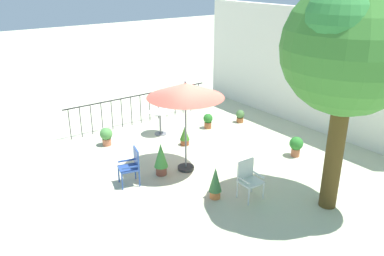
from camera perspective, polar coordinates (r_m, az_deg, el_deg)
name	(u,v)px	position (r m, az deg, el deg)	size (l,w,h in m)	color
ground_plane	(196,154)	(11.41, 0.51, -3.82)	(60.00, 60.00, 0.00)	beige
villa_facade	(304,68)	(13.77, 15.76, 8.36)	(9.08, 0.30, 3.86)	white
terrace_railing	(140,104)	(13.65, -7.46, 3.43)	(0.03, 5.34, 1.01)	black
shade_tree	(353,48)	(8.34, 22.16, 10.58)	(2.81, 2.68, 4.88)	#4F3C1A
patio_umbrella_0	(185,91)	(9.78, -0.95, 5.33)	(1.94, 1.94, 2.43)	#2D2D2D
cafe_table_0	(160,118)	(12.65, -4.62, 1.38)	(0.71, 0.71, 0.78)	white
patio_chair_0	(248,177)	(9.22, 8.13, -7.01)	(0.45, 0.50, 0.91)	silver
patio_chair_1	(132,165)	(9.78, -8.67, -5.23)	(0.54, 0.55, 0.93)	#2B4A93
potted_plant_0	(185,135)	(11.90, -1.06, -1.08)	(0.29, 0.29, 0.59)	brown
potted_plant_1	(208,120)	(13.20, 2.31, 1.11)	(0.31, 0.31, 0.50)	brown
potted_plant_2	(161,158)	(10.16, -4.50, -4.34)	(0.36, 0.36, 0.87)	brown
potted_plant_3	(240,116)	(13.83, 6.94, 1.74)	(0.29, 0.29, 0.44)	#A1592F
potted_plant_4	(106,136)	(12.16, -12.24, -1.07)	(0.37, 0.37, 0.56)	#BD6C4B
potted_plant_5	(296,145)	(11.55, 14.75, -2.40)	(0.39, 0.39, 0.58)	#AD6140
potted_plant_6	(215,182)	(9.15, 3.38, -7.77)	(0.30, 0.30, 0.79)	#CB7039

